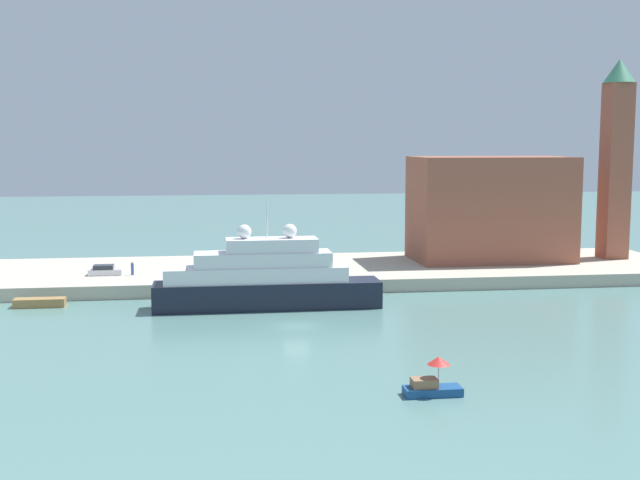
# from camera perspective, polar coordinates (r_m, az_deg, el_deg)

# --- Properties ---
(ground) EXTENTS (400.00, 400.00, 0.00)m
(ground) POSITION_cam_1_polar(r_m,az_deg,el_deg) (79.81, -1.65, -6.07)
(ground) COLOR slate
(quay_dock) EXTENTS (110.00, 23.89, 1.61)m
(quay_dock) POSITION_cam_1_polar(r_m,az_deg,el_deg) (106.98, -3.28, -2.31)
(quay_dock) COLOR #B7AD99
(quay_dock) RESTS_ON ground
(large_yacht) EXTENTS (24.49, 4.72, 11.28)m
(large_yacht) POSITION_cam_1_polar(r_m,az_deg,el_deg) (87.99, -3.91, -2.83)
(large_yacht) COLOR black
(large_yacht) RESTS_ON ground
(small_motorboat) EXTENTS (4.12, 1.64, 2.81)m
(small_motorboat) POSITION_cam_1_polar(r_m,az_deg,el_deg) (58.97, 7.89, -9.91)
(small_motorboat) COLOR navy
(small_motorboat) RESTS_ON ground
(work_barge) EXTENTS (5.43, 1.73, 0.95)m
(work_barge) POSITION_cam_1_polar(r_m,az_deg,el_deg) (93.92, -19.10, -4.18)
(work_barge) COLOR olive
(work_barge) RESTS_ON ground
(harbor_building) EXTENTS (21.18, 11.76, 14.29)m
(harbor_building) POSITION_cam_1_polar(r_m,az_deg,el_deg) (114.54, 11.87, 2.17)
(harbor_building) COLOR #93513D
(harbor_building) RESTS_ON quay_dock
(bell_tower) EXTENTS (4.36, 4.36, 27.65)m
(bell_tower) POSITION_cam_1_polar(r_m,az_deg,el_deg) (120.78, 20.09, 5.75)
(bell_tower) COLOR #93513D
(bell_tower) RESTS_ON quay_dock
(parked_car) EXTENTS (4.03, 1.88, 1.26)m
(parked_car) POSITION_cam_1_polar(r_m,az_deg,el_deg) (103.42, -14.87, -2.09)
(parked_car) COLOR silver
(parked_car) RESTS_ON quay_dock
(person_figure) EXTENTS (0.36, 0.36, 1.68)m
(person_figure) POSITION_cam_1_polar(r_m,az_deg,el_deg) (102.59, -13.05, -1.98)
(person_figure) COLOR #334C8C
(person_figure) RESTS_ON quay_dock
(mooring_bollard) EXTENTS (0.55, 0.55, 0.61)m
(mooring_bollard) POSITION_cam_1_polar(r_m,az_deg,el_deg) (96.88, -2.00, -2.60)
(mooring_bollard) COLOR black
(mooring_bollard) RESTS_ON quay_dock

